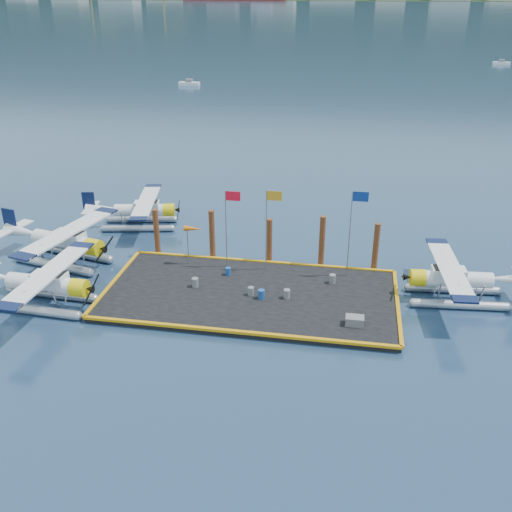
{
  "coord_description": "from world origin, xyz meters",
  "views": [
    {
      "loc": [
        6.29,
        -34.05,
        19.67
      ],
      "look_at": [
        0.05,
        2.0,
        2.3
      ],
      "focal_mm": 40.0,
      "sensor_mm": 36.0,
      "label": 1
    }
  ],
  "objects": [
    {
      "name": "seaplane_b",
      "position": [
        -15.04,
        2.96,
        1.64
      ],
      "size": [
        9.82,
        10.66,
        3.78
      ],
      "rotation": [
        0.0,
        0.0,
        -1.79
      ],
      "color": "#9A9DA8",
      "rests_on": "ground"
    },
    {
      "name": "seaplane_d",
      "position": [
        13.68,
        2.01,
        1.49
      ],
      "size": [
        8.74,
        9.63,
        3.42
      ],
      "rotation": [
        0.0,
        0.0,
        1.65
      ],
      "color": "#9A9DA8",
      "rests_on": "ground"
    },
    {
      "name": "drum_5",
      "position": [
        -2.1,
        2.4,
        0.69
      ],
      "size": [
        0.41,
        0.41,
        0.58
      ],
      "primitive_type": "cylinder",
      "color": "navy",
      "rests_on": "dock"
    },
    {
      "name": "seaplane_a",
      "position": [
        -13.28,
        -3.49,
        1.54
      ],
      "size": [
        9.03,
        9.95,
        3.54
      ],
      "rotation": [
        0.0,
        0.0,
        -1.62
      ],
      "color": "#9A9DA8",
      "rests_on": "ground"
    },
    {
      "name": "drum_4",
      "position": [
        5.53,
        2.43,
        0.73
      ],
      "size": [
        0.47,
        0.47,
        0.66
      ],
      "primitive_type": "cylinder",
      "color": "#5D5E63",
      "rests_on": "dock"
    },
    {
      "name": "flagpole_yellow",
      "position": [
        0.7,
        3.8,
        4.51
      ],
      "size": [
        1.14,
        0.08,
        6.2
      ],
      "color": "gray",
      "rests_on": "dock"
    },
    {
      "name": "seaplane_c",
      "position": [
        -11.77,
        11.11,
        1.45
      ],
      "size": [
        8.61,
        9.4,
        3.32
      ],
      "rotation": [
        0.0,
        0.0,
        -1.38
      ],
      "color": "#9A9DA8",
      "rests_on": "ground"
    },
    {
      "name": "drum_0",
      "position": [
        -4.01,
        0.22,
        0.73
      ],
      "size": [
        0.47,
        0.47,
        0.66
      ],
      "primitive_type": "cylinder",
      "color": "#5D5E63",
      "rests_on": "dock"
    },
    {
      "name": "ground",
      "position": [
        0.0,
        0.0,
        0.0
      ],
      "size": [
        4000.0,
        4000.0,
        0.0
      ],
      "primitive_type": "plane",
      "color": "#182949",
      "rests_on": "ground"
    },
    {
      "name": "piling_4",
      "position": [
        8.5,
        5.4,
        2.0
      ],
      "size": [
        0.44,
        0.44,
        4.0
      ],
      "primitive_type": "cylinder",
      "color": "#432313",
      "rests_on": "ground"
    },
    {
      "name": "piling_1",
      "position": [
        -4.0,
        5.4,
        2.1
      ],
      "size": [
        0.44,
        0.44,
        4.2
      ],
      "primitive_type": "cylinder",
      "color": "#432313",
      "rests_on": "ground"
    },
    {
      "name": "crate",
      "position": [
        7.19,
        -2.93,
        0.69
      ],
      "size": [
        1.15,
        0.77,
        0.58
      ],
      "primitive_type": "cube",
      "color": "#5D5E63",
      "rests_on": "dock"
    },
    {
      "name": "flagpole_red",
      "position": [
        -2.29,
        3.8,
        4.4
      ],
      "size": [
        1.14,
        0.08,
        6.0
      ],
      "color": "gray",
      "rests_on": "dock"
    },
    {
      "name": "drum_1",
      "position": [
        0.09,
        -0.29,
        0.7
      ],
      "size": [
        0.42,
        0.42,
        0.6
      ],
      "primitive_type": "cylinder",
      "color": "#5D5E63",
      "rests_on": "dock"
    },
    {
      "name": "windsock",
      "position": [
        -5.03,
        3.8,
        3.23
      ],
      "size": [
        1.4,
        0.44,
        3.12
      ],
      "color": "gray",
      "rests_on": "dock"
    },
    {
      "name": "dock",
      "position": [
        0.0,
        0.0,
        0.2
      ],
      "size": [
        20.0,
        10.0,
        0.4
      ],
      "primitive_type": "cube",
      "color": "black",
      "rests_on": "ground"
    },
    {
      "name": "dock_bumpers",
      "position": [
        0.0,
        0.0,
        0.49
      ],
      "size": [
        20.25,
        10.25,
        0.18
      ],
      "primitive_type": null,
      "color": "#C5850B",
      "rests_on": "dock"
    },
    {
      "name": "piling_0",
      "position": [
        -8.5,
        5.4,
        2.0
      ],
      "size": [
        0.44,
        0.44,
        4.0
      ],
      "primitive_type": "cylinder",
      "color": "#432313",
      "rests_on": "ground"
    },
    {
      "name": "piling_3",
      "position": [
        4.5,
        5.4,
        2.15
      ],
      "size": [
        0.44,
        0.44,
        4.3
      ],
      "primitive_type": "cylinder",
      "color": "#432313",
      "rests_on": "ground"
    },
    {
      "name": "piling_2",
      "position": [
        0.5,
        5.4,
        1.9
      ],
      "size": [
        0.44,
        0.44,
        3.8
      ],
      "primitive_type": "cylinder",
      "color": "#432313",
      "rests_on": "ground"
    },
    {
      "name": "drum_2",
      "position": [
        2.58,
        -0.3,
        0.72
      ],
      "size": [
        0.46,
        0.46,
        0.64
      ],
      "primitive_type": "cylinder",
      "color": "#5D5E63",
      "rests_on": "dock"
    },
    {
      "name": "drum_3",
      "position": [
        0.87,
        -0.65,
        0.73
      ],
      "size": [
        0.46,
        0.46,
        0.65
      ],
      "primitive_type": "cylinder",
      "color": "navy",
      "rests_on": "dock"
    },
    {
      "name": "flagpole_blue",
      "position": [
        6.7,
        3.8,
        4.69
      ],
      "size": [
        1.14,
        0.08,
        6.5
      ],
      "color": "gray",
      "rests_on": "dock"
    }
  ]
}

